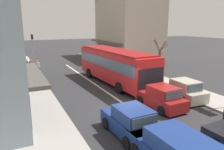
# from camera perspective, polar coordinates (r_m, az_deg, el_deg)

# --- Properties ---
(ground_plane) EXTENTS (140.00, 140.00, 0.00)m
(ground_plane) POSITION_cam_1_polar(r_m,az_deg,el_deg) (14.83, 5.15, -8.84)
(ground_plane) COLOR #2D2D30
(lane_centre_line) EXTENTS (0.20, 28.00, 0.01)m
(lane_centre_line) POSITION_cam_1_polar(r_m,az_deg,el_deg) (18.17, -1.26, -4.58)
(lane_centre_line) COLOR silver
(lane_centre_line) RESTS_ON ground
(sidewalk_left) EXTENTS (5.20, 44.00, 0.14)m
(sidewalk_left) POSITION_cam_1_polar(r_m,az_deg,el_deg) (18.63, -23.50, -5.05)
(sidewalk_left) COLOR #A39E96
(sidewalk_left) RESTS_ON ground
(kerb_right) EXTENTS (2.80, 44.00, 0.12)m
(kerb_right) POSITION_cam_1_polar(r_m,az_deg,el_deg) (22.87, 10.96, -0.95)
(kerb_right) COLOR #A39E96
(kerb_right) RESTS_ON ground
(building_right_far) EXTENTS (8.49, 11.41, 9.93)m
(building_right_far) POSITION_cam_1_polar(r_m,az_deg,el_deg) (37.64, 4.23, 12.25)
(building_right_far) COLOR #B2A38E
(building_right_far) RESTS_ON ground
(city_bus) EXTENTS (3.17, 10.98, 3.23)m
(city_bus) POSITION_cam_1_polar(r_m,az_deg,el_deg) (20.55, 0.74, 2.90)
(city_bus) COLOR red
(city_bus) RESTS_ON ground
(hatchback_queue_far_back) EXTENTS (1.95, 3.77, 1.54)m
(hatchback_queue_far_back) POSITION_cam_1_polar(r_m,az_deg,el_deg) (15.14, 12.69, -5.79)
(hatchback_queue_far_back) COLOR maroon
(hatchback_queue_far_back) RESTS_ON ground
(hatchback_behind_bus_near) EXTENTS (1.89, 3.74, 1.54)m
(hatchback_behind_bus_near) POSITION_cam_1_polar(r_m,az_deg,el_deg) (11.31, 4.93, -12.19)
(hatchback_behind_bus_near) COLOR navy
(hatchback_behind_bus_near) RESTS_ON ground
(parked_hatchback_kerb_second) EXTENTS (1.91, 3.75, 1.54)m
(parked_hatchback_kerb_second) POSITION_cam_1_polar(r_m,az_deg,el_deg) (17.17, 18.07, -3.85)
(parked_hatchback_kerb_second) COLOR #B7B29E
(parked_hatchback_kerb_second) RESTS_ON ground
(traffic_light_downstreet) EXTENTS (0.33, 0.24, 4.20)m
(traffic_light_downstreet) POSITION_cam_1_polar(r_m,az_deg,el_deg) (32.12, -20.05, 7.58)
(traffic_light_downstreet) COLOR gray
(traffic_light_downstreet) RESTS_ON ground
(street_tree_right) EXTENTS (1.78, 1.86, 4.07)m
(street_tree_right) POSITION_cam_1_polar(r_m,az_deg,el_deg) (22.55, 12.28, 3.66)
(street_tree_right) COLOR brown
(street_tree_right) RESTS_ON ground
(pedestrian_with_handbag_near) EXTENTS (0.66, 0.37, 1.63)m
(pedestrian_with_handbag_near) POSITION_cam_1_polar(r_m,az_deg,el_deg) (24.83, -18.97, 2.06)
(pedestrian_with_handbag_near) COLOR #232838
(pedestrian_with_handbag_near) RESTS_ON sidewalk_left
(pedestrian_browsing_midblock) EXTENTS (0.60, 0.51, 1.63)m
(pedestrian_browsing_midblock) POSITION_cam_1_polar(r_m,az_deg,el_deg) (25.73, -20.36, 2.32)
(pedestrian_browsing_midblock) COLOR #232838
(pedestrian_browsing_midblock) RESTS_ON sidewalk_left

